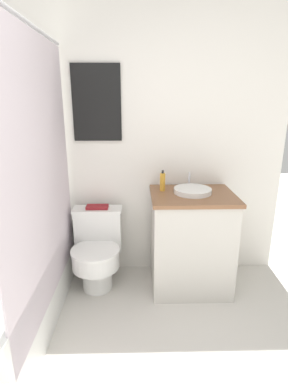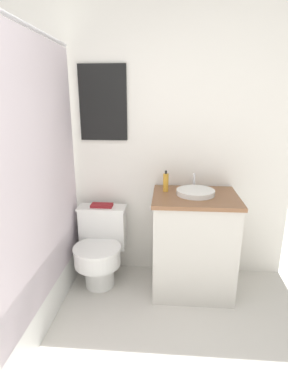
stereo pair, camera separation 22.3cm
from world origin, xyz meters
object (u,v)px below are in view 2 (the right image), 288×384
object	(u,v)px
sink	(195,192)
soap_bottle	(166,182)
toilet	(100,247)
book_on_tank	(102,205)

from	to	relation	value
sink	soap_bottle	bearing A→B (deg)	162.93
toilet	book_on_tank	bearing A→B (deg)	90.00
sink	toilet	bearing A→B (deg)	179.51
toilet	sink	world-z (taller)	sink
toilet	book_on_tank	size ratio (longest dim) A/B	3.51
toilet	sink	bearing A→B (deg)	-0.49
soap_bottle	book_on_tank	xyz separation A→B (m)	(-0.56, 0.07, -0.24)
sink	book_on_tank	distance (m)	0.83
book_on_tank	sink	bearing A→B (deg)	-9.86
soap_bottle	book_on_tank	distance (m)	0.61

